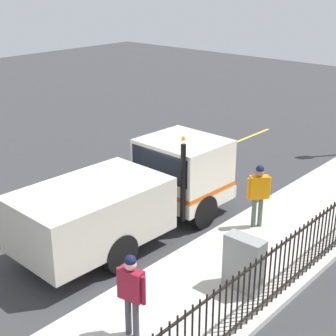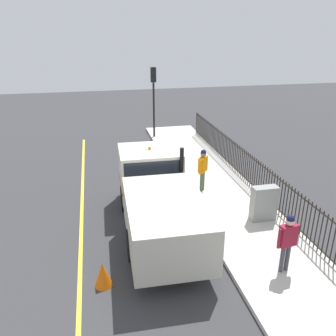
% 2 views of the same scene
% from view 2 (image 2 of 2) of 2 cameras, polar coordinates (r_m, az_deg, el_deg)
% --- Properties ---
extents(ground_plane, '(61.20, 61.20, 0.00)m').
position_cam_2_polar(ground_plane, '(10.98, -0.16, -13.84)').
color(ground_plane, '#38383A').
rests_on(ground_plane, ground).
extents(sidewalk_slab, '(3.12, 27.82, 0.15)m').
position_cam_2_polar(sidewalk_slab, '(11.86, 14.82, -11.27)').
color(sidewalk_slab, beige).
rests_on(sidewalk_slab, ground).
extents(lane_marking, '(0.12, 25.04, 0.01)m').
position_cam_2_polar(lane_marking, '(10.85, -14.20, -15.12)').
color(lane_marking, yellow).
rests_on(lane_marking, ground).
extents(work_truck, '(2.43, 6.48, 2.62)m').
position_cam_2_polar(work_truck, '(11.71, -1.84, -4.10)').
color(work_truck, silver).
rests_on(work_truck, ground).
extents(worker_standing, '(0.50, 0.53, 1.79)m').
position_cam_2_polar(worker_standing, '(14.15, 5.74, 0.35)').
color(worker_standing, orange).
rests_on(worker_standing, sidewalk_slab).
extents(pedestrian_distant, '(0.64, 0.30, 1.75)m').
position_cam_2_polar(pedestrian_distant, '(10.02, 19.06, -10.72)').
color(pedestrian_distant, maroon).
rests_on(pedestrian_distant, sidewalk_slab).
extents(iron_fence, '(0.04, 23.68, 1.40)m').
position_cam_2_polar(iron_fence, '(12.10, 20.93, -7.07)').
color(iron_fence, black).
rests_on(iron_fence, sidewalk_slab).
extents(traffic_light_near, '(0.31, 0.23, 4.17)m').
position_cam_2_polar(traffic_light_near, '(21.13, -2.39, 12.91)').
color(traffic_light_near, black).
rests_on(traffic_light_near, sidewalk_slab).
extents(utility_cabinet, '(0.88, 0.38, 1.26)m').
position_cam_2_polar(utility_cabinet, '(12.57, 15.45, -5.61)').
color(utility_cabinet, gray).
rests_on(utility_cabinet, sidewalk_slab).
extents(traffic_cone, '(0.49, 0.49, 0.70)m').
position_cam_2_polar(traffic_cone, '(9.80, -10.62, -16.78)').
color(traffic_cone, orange).
rests_on(traffic_cone, ground).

